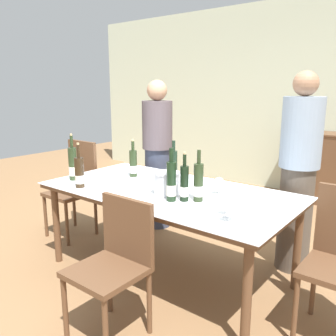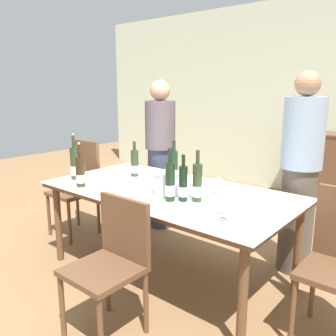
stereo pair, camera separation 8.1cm
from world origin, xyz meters
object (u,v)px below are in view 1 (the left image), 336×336
at_px(ice_bucket, 167,183).
at_px(wine_glass_3, 232,193).
at_px(person_guest_left, 298,174).
at_px(wine_bottle_4, 174,169).
at_px(chair_left_end, 76,182).
at_px(dining_table, 168,197).
at_px(chair_near_front, 116,258).
at_px(person_host, 157,155).
at_px(wine_bottle_5, 79,173).
at_px(wine_bottle_1, 133,164).
at_px(wine_bottle_2, 171,182).
at_px(wine_bottle_3, 198,183).
at_px(wine_glass_0, 228,200).
at_px(wine_glass_1, 219,183).
at_px(wine_glass_2, 230,207).
at_px(wine_bottle_0, 184,184).
at_px(wine_bottle_6, 73,165).

relative_size(ice_bucket, wine_glass_3, 1.38).
bearing_deg(wine_glass_3, person_guest_left, 78.40).
relative_size(wine_bottle_4, chair_left_end, 0.38).
distance_m(dining_table, ice_bucket, 0.20).
height_order(dining_table, chair_near_front, chair_near_front).
bearing_deg(person_host, wine_glass_3, -31.98).
relative_size(ice_bucket, wine_bottle_5, 0.55).
xyz_separation_m(wine_bottle_1, person_host, (-0.24, 0.64, -0.04)).
distance_m(wine_glass_3, chair_near_front, 0.88).
distance_m(wine_bottle_2, chair_left_end, 1.58).
distance_m(wine_bottle_3, chair_left_end, 1.71).
xyz_separation_m(wine_glass_0, chair_near_front, (-0.48, -0.53, -0.34)).
height_order(wine_bottle_1, person_host, person_host).
distance_m(wine_bottle_2, wine_bottle_5, 0.83).
bearing_deg(wine_glass_1, wine_glass_2, -53.15).
bearing_deg(chair_near_front, person_host, 121.48).
xyz_separation_m(wine_bottle_0, wine_bottle_3, (0.08, 0.06, 0.01)).
bearing_deg(wine_glass_1, wine_bottle_1, 179.37).
xyz_separation_m(wine_glass_3, person_guest_left, (0.17, 0.84, -0.00)).
relative_size(wine_bottle_3, wine_glass_1, 2.78).
xyz_separation_m(wine_glass_1, wine_glass_2, (0.35, -0.46, 0.01)).
bearing_deg(chair_near_front, wine_bottle_3, 75.90).
distance_m(wine_bottle_5, wine_glass_2, 1.36).
bearing_deg(wine_bottle_1, chair_near_front, -52.20).
xyz_separation_m(dining_table, wine_glass_2, (0.73, -0.32, 0.16)).
relative_size(wine_bottle_5, person_guest_left, 0.22).
relative_size(ice_bucket, wine_glass_2, 1.40).
bearing_deg(wine_glass_0, dining_table, 160.61).
relative_size(wine_bottle_2, wine_glass_3, 2.63).
bearing_deg(wine_bottle_0, wine_glass_3, 13.36).
distance_m(wine_bottle_4, person_guest_left, 1.05).
relative_size(wine_bottle_2, wine_glass_0, 2.61).
distance_m(dining_table, wine_bottle_4, 0.24).
relative_size(wine_bottle_6, wine_glass_1, 3.05).
height_order(wine_bottle_4, person_guest_left, person_guest_left).
relative_size(wine_glass_2, person_guest_left, 0.09).
bearing_deg(person_host, wine_bottle_0, -42.24).
height_order(wine_bottle_0, chair_near_front, wine_bottle_0).
bearing_deg(wine_bottle_5, wine_bottle_1, 80.32).
distance_m(wine_bottle_3, wine_glass_3, 0.26).
distance_m(wine_bottle_2, wine_glass_0, 0.48).
relative_size(wine_bottle_3, wine_glass_2, 2.58).
bearing_deg(wine_bottle_6, wine_glass_3, 7.78).
height_order(wine_bottle_5, wine_glass_3, wine_bottle_5).
bearing_deg(wine_bottle_1, ice_bucket, -23.45).
bearing_deg(wine_glass_3, wine_bottle_1, 168.99).
distance_m(ice_bucket, wine_glass_0, 0.61).
xyz_separation_m(wine_bottle_1, person_guest_left, (1.31, 0.62, -0.02)).
bearing_deg(chair_left_end, ice_bucket, -8.32).
height_order(wine_bottle_4, wine_bottle_6, wine_bottle_6).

